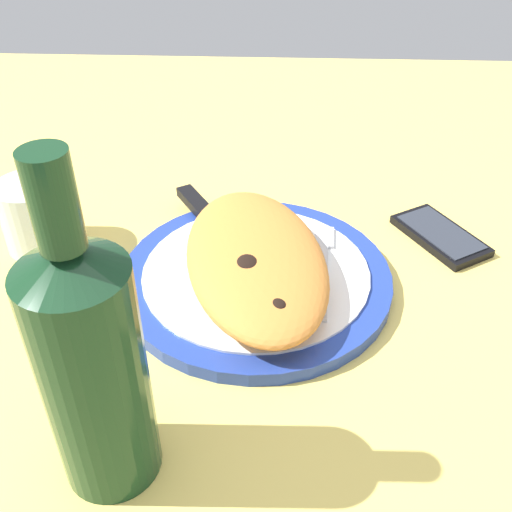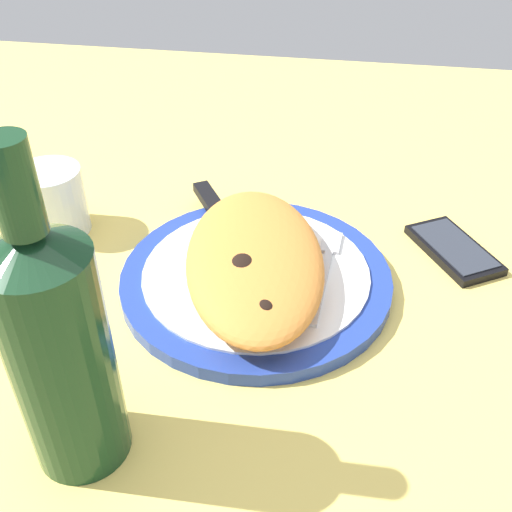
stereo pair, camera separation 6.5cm
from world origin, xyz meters
The scene contains 8 objects.
ground_plane centered at (0.00, 0.00, -1.50)cm, with size 150.00×150.00×3.00cm, color #EACC60.
plate centered at (0.00, 0.00, 0.90)cm, with size 29.86×29.86×1.88cm.
calzone centered at (-0.91, -0.34, 4.15)cm, with size 29.36×19.96×4.60cm.
fork centered at (1.84, -7.51, 2.08)cm, with size 16.43×2.52×0.40cm.
knife centered at (9.15, 6.00, 2.38)cm, with size 20.17×13.64×1.20cm.
smartphone centered at (9.63, -22.21, 0.56)cm, with size 13.27×11.34×1.16cm.
water_glass centered at (6.37, 26.26, 3.64)cm, with size 7.99×7.99×8.37cm.
wine_bottle centered at (-23.25, 10.47, 11.43)cm, with size 7.65×7.65×28.09cm.
Camera 2 is at (-51.07, -8.77, 42.92)cm, focal length 42.22 mm.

